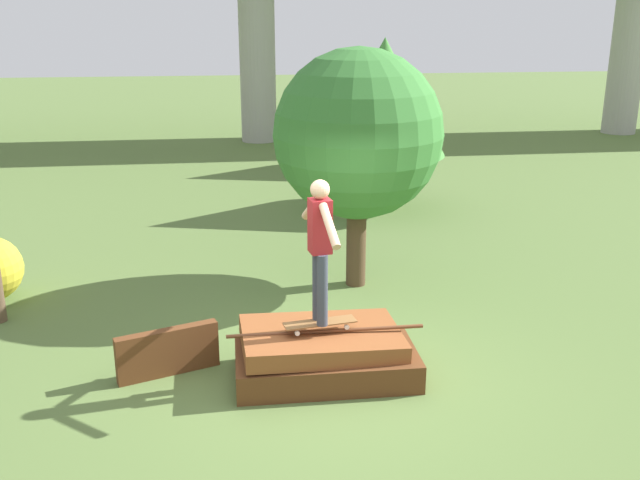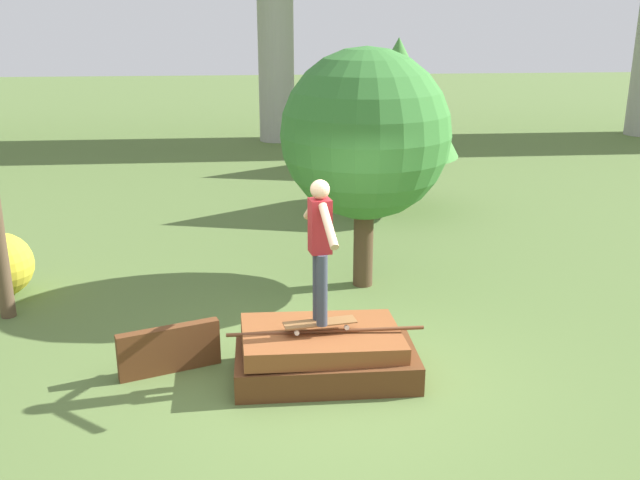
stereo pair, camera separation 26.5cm
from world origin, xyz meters
The scene contains 9 objects.
ground_plane centered at (0.00, 0.00, 0.00)m, with size 80.00×80.00×0.00m, color #567038.
scrap_pile centered at (-0.02, 0.03, 0.26)m, with size 2.19×1.20×0.58m.
scrap_plank_loose centered at (-1.75, 0.28, 0.27)m, with size 1.13×0.51×0.54m.
skateboard centered at (-0.06, 0.02, 0.65)m, with size 0.83×0.32×0.09m.
skater centered at (-0.06, 0.02, 1.59)m, with size 0.28×1.22×1.60m.
tree_behind_left centered at (1.86, 10.86, 1.92)m, with size 2.03×2.03×2.89m.
tree_behind_right centered at (2.11, 6.92, 2.28)m, with size 2.51×2.51×3.44m.
tree_mid_back centered at (0.83, 2.77, 2.25)m, with size 2.41×2.41×3.47m.
bush_yellow_flowering centered at (-4.39, 2.83, 0.46)m, with size 0.93×0.93×0.93m.
Camera 2 is at (-0.72, -7.12, 3.91)m, focal length 40.00 mm.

